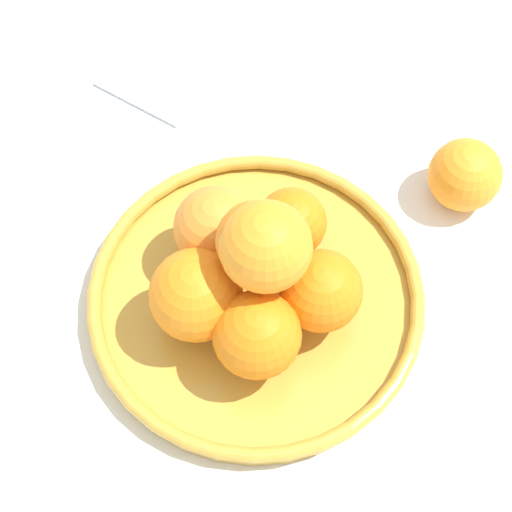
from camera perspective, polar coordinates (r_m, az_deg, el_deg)
ground_plane at (r=0.82m, az=0.00°, el=-3.29°), size 4.00×4.00×0.00m
fruit_bowl at (r=0.81m, az=0.00°, el=-2.86°), size 0.32×0.32×0.03m
orange_pile at (r=0.75m, az=-0.20°, el=-0.87°), size 0.19×0.19×0.14m
stray_orange at (r=0.88m, az=13.76°, el=5.28°), size 0.07×0.07×0.07m
napkin_folded at (r=0.98m, az=-6.22°, el=12.19°), size 0.14×0.14×0.01m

